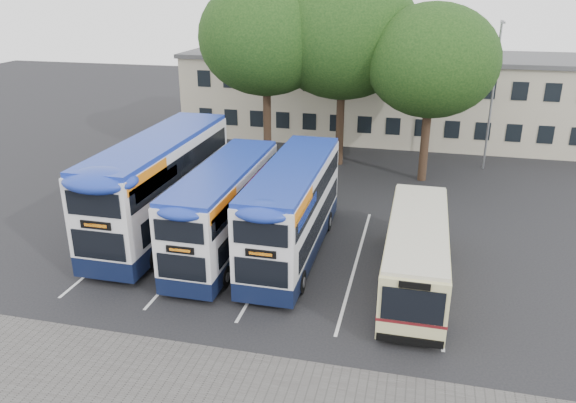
# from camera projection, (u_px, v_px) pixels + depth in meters

# --- Properties ---
(ground) EXTENTS (120.00, 120.00, 0.00)m
(ground) POSITION_uv_depth(u_px,v_px,m) (345.00, 330.00, 19.16)
(ground) COLOR black
(ground) RESTS_ON ground
(bay_lines) EXTENTS (14.12, 11.00, 0.01)m
(bay_lines) POSITION_uv_depth(u_px,v_px,m) (276.00, 254.00, 24.52)
(bay_lines) COLOR silver
(bay_lines) RESTS_ON ground
(depot_building) EXTENTS (32.40, 8.40, 6.20)m
(depot_building) POSITION_uv_depth(u_px,v_px,m) (398.00, 95.00, 42.46)
(depot_building) COLOR beige
(depot_building) RESTS_ON ground
(lamp_post) EXTENTS (0.25, 1.05, 9.06)m
(lamp_post) POSITION_uv_depth(u_px,v_px,m) (493.00, 89.00, 34.08)
(lamp_post) COLOR gray
(lamp_post) RESTS_ON ground
(tree_left) EXTENTS (8.19, 8.19, 11.53)m
(tree_left) POSITION_uv_depth(u_px,v_px,m) (266.00, 37.00, 33.69)
(tree_left) COLOR black
(tree_left) RESTS_ON ground
(tree_mid) EXTENTS (9.19, 9.19, 12.12)m
(tree_mid) POSITION_uv_depth(u_px,v_px,m) (343.00, 34.00, 33.85)
(tree_mid) COLOR black
(tree_mid) RESTS_ON ground
(tree_right) EXTENTS (7.46, 7.46, 10.20)m
(tree_right) POSITION_uv_depth(u_px,v_px,m) (432.00, 61.00, 31.29)
(tree_right) COLOR black
(tree_right) RESTS_ON ground
(bus_dd_left) EXTENTS (2.66, 10.97, 4.57)m
(bus_dd_left) POSITION_uv_depth(u_px,v_px,m) (161.00, 181.00, 25.91)
(bus_dd_left) COLOR black
(bus_dd_left) RESTS_ON ground
(bus_dd_mid) EXTENTS (2.26, 9.31, 3.88)m
(bus_dd_mid) POSITION_uv_depth(u_px,v_px,m) (225.00, 205.00, 24.12)
(bus_dd_mid) COLOR black
(bus_dd_mid) RESTS_ON ground
(bus_dd_right) EXTENTS (2.36, 9.75, 4.06)m
(bus_dd_right) POSITION_uv_depth(u_px,v_px,m) (293.00, 206.00, 23.81)
(bus_dd_right) COLOR black
(bus_dd_right) RESTS_ON ground
(bus_single) EXTENTS (2.26, 8.89, 2.65)m
(bus_single) POSITION_uv_depth(u_px,v_px,m) (416.00, 249.00, 21.59)
(bus_single) COLOR beige
(bus_single) RESTS_ON ground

